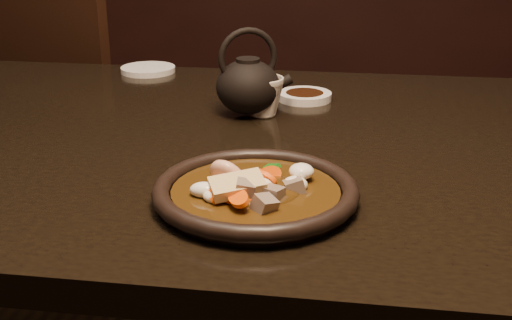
# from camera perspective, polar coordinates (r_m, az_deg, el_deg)

# --- Properties ---
(table) EXTENTS (1.60, 0.90, 0.75)m
(table) POSITION_cam_1_polar(r_m,az_deg,el_deg) (1.11, -12.83, -0.96)
(table) COLOR black
(table) RESTS_ON floor
(chair) EXTENTS (0.56, 0.56, 0.90)m
(chair) POSITION_cam_1_polar(r_m,az_deg,el_deg) (1.91, -14.25, 2.41)
(chair) COLOR black
(chair) RESTS_ON floor
(plate) EXTENTS (0.25, 0.25, 0.03)m
(plate) POSITION_cam_1_polar(r_m,az_deg,el_deg) (0.78, -0.03, -2.90)
(plate) COLOR black
(plate) RESTS_ON table
(stirfry) EXTENTS (0.14, 0.16, 0.05)m
(stirfry) POSITION_cam_1_polar(r_m,az_deg,el_deg) (0.78, -0.34, -2.63)
(stirfry) COLOR #341F09
(stirfry) RESTS_ON plate
(soy_dish) EXTENTS (0.10, 0.10, 0.01)m
(soy_dish) POSITION_cam_1_polar(r_m,az_deg,el_deg) (1.22, 4.34, 5.69)
(soy_dish) COLOR white
(soy_dish) RESTS_ON table
(saucer_right) EXTENTS (0.12, 0.12, 0.01)m
(saucer_right) POSITION_cam_1_polar(r_m,az_deg,el_deg) (1.45, -9.57, 7.94)
(saucer_right) COLOR white
(saucer_right) RESTS_ON table
(tea_cup) EXTENTS (0.08, 0.08, 0.07)m
(tea_cup) POSITION_cam_1_polar(r_m,az_deg,el_deg) (1.11, 0.62, 5.79)
(tea_cup) COLOR beige
(tea_cup) RESTS_ON table
(teapot) EXTENTS (0.13, 0.11, 0.15)m
(teapot) POSITION_cam_1_polar(r_m,az_deg,el_deg) (1.11, -0.68, 6.79)
(teapot) COLOR black
(teapot) RESTS_ON table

